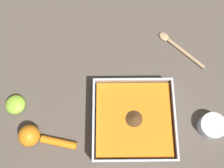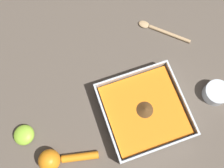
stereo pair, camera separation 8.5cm
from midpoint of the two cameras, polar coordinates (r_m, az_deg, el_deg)
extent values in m
plane|color=brown|center=(0.85, 4.27, -8.49)|extent=(4.00, 4.00, 0.00)
cube|color=silver|center=(0.85, 4.01, -6.69)|extent=(0.25, 0.25, 0.01)
cube|color=silver|center=(0.85, 1.26, 1.39)|extent=(0.25, 0.01, 0.06)
cube|color=silver|center=(0.81, 7.29, -14.28)|extent=(0.25, 0.01, 0.06)
cube|color=silver|center=(0.85, 11.95, -3.46)|extent=(0.01, 0.24, 0.06)
cube|color=silver|center=(0.82, -4.04, -9.06)|extent=(0.01, 0.24, 0.06)
cube|color=orange|center=(0.83, 4.12, -6.38)|extent=(0.23, 0.23, 0.04)
cone|color=#4C3319|center=(0.80, 4.26, -5.97)|extent=(0.05, 0.05, 0.02)
cylinder|color=silver|center=(0.90, 19.30, -2.25)|extent=(0.08, 0.08, 0.04)
cylinder|color=#4C3319|center=(0.91, 19.20, -2.33)|extent=(0.07, 0.07, 0.02)
sphere|color=orange|center=(0.84, -16.39, -16.14)|extent=(0.07, 0.07, 0.07)
cylinder|color=orange|center=(0.84, -9.88, -15.84)|extent=(0.11, 0.05, 0.02)
ellipsoid|color=#93CC38|center=(0.89, -21.26, -10.74)|extent=(0.06, 0.06, 0.04)
ellipsoid|color=tan|center=(0.97, 4.47, 12.48)|extent=(0.05, 0.05, 0.01)
cylinder|color=tan|center=(0.96, 9.97, 10.34)|extent=(0.12, 0.12, 0.01)
camera|label=1|loc=(0.04, 87.10, 8.95)|focal=42.00mm
camera|label=2|loc=(0.04, -92.90, -8.95)|focal=42.00mm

